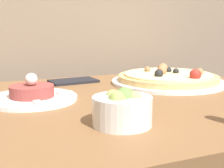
# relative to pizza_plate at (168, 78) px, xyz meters

# --- Properties ---
(dining_table) EXTENTS (1.09, 0.75, 0.80)m
(dining_table) POSITION_rel_pizza_plate_xyz_m (-0.29, -0.14, -0.14)
(dining_table) COLOR brown
(dining_table) RESTS_ON ground_plane
(pizza_plate) EXTENTS (0.37, 0.37, 0.06)m
(pizza_plate) POSITION_rel_pizza_plate_xyz_m (0.00, 0.00, 0.00)
(pizza_plate) COLOR white
(pizza_plate) RESTS_ON dining_table
(tartare_plate) EXTENTS (0.23, 0.23, 0.07)m
(tartare_plate) POSITION_rel_pizza_plate_xyz_m (-0.45, -0.07, -0.00)
(tartare_plate) COLOR white
(tartare_plate) RESTS_ON dining_table
(small_bowl) EXTENTS (0.11, 0.11, 0.07)m
(small_bowl) POSITION_rel_pizza_plate_xyz_m (-0.32, -0.34, 0.02)
(small_bowl) COLOR white
(small_bowl) RESTS_ON dining_table
(napkin) EXTENTS (0.16, 0.11, 0.01)m
(napkin) POSITION_rel_pizza_plate_xyz_m (-0.28, 0.14, -0.01)
(napkin) COLOR black
(napkin) RESTS_ON dining_table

